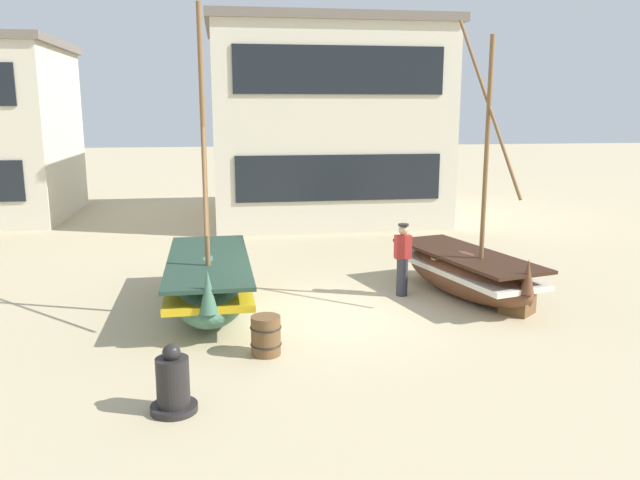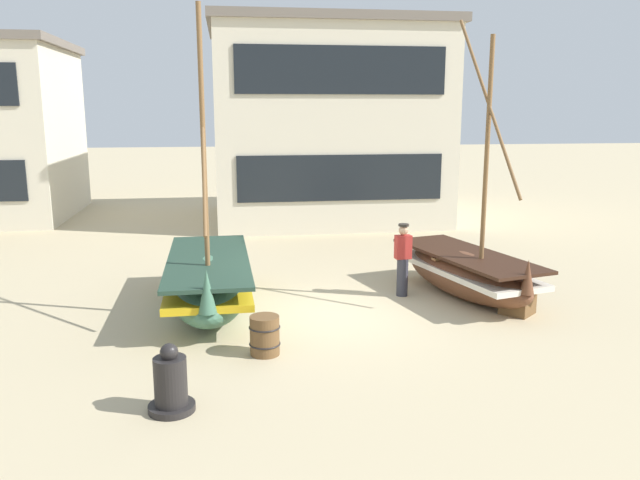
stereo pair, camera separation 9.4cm
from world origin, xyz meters
name	(u,v)px [view 2 (the right image)]	position (x,y,z in m)	size (l,w,h in m)	color
ground_plane	(327,315)	(0.00, 0.00, 0.00)	(120.00, 120.00, 0.00)	tan
fishing_boat_near_left	(209,281)	(-2.44, 0.77, 0.63)	(1.79, 5.02, 6.21)	#427056
fishing_boat_centre_large	(467,272)	(3.38, 0.88, 0.58)	(2.47, 4.47, 6.16)	brown
fisherman_by_hull	(403,260)	(1.94, 1.14, 0.83)	(0.38, 0.26, 1.68)	#33333D
capstan_winch	(171,384)	(-2.87, -3.94, 0.40)	(0.67, 0.67, 1.02)	black
wooden_barrel	(265,335)	(-1.42, -1.99, 0.35)	(0.56, 0.56, 0.70)	brown
cargo_crate	(517,302)	(3.99, -0.49, 0.25)	(0.59, 0.59, 0.49)	brown
harbor_building_main	(326,123)	(1.82, 11.94, 3.69)	(8.66, 7.07, 7.35)	beige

